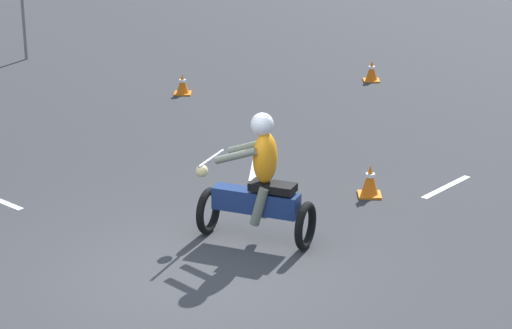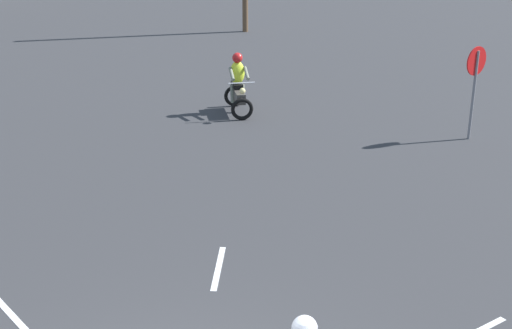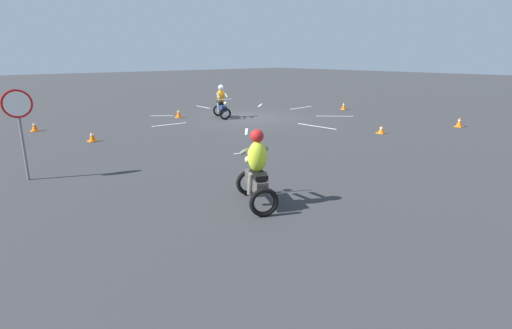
% 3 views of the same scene
% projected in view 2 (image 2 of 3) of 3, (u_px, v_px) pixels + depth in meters
% --- Properties ---
extents(motorcycle_rider_background, '(1.18, 1.52, 1.66)m').
position_uv_depth(motorcycle_rider_background, '(238.00, 87.00, 19.35)').
color(motorcycle_rider_background, black).
rests_on(motorcycle_rider_background, ground).
extents(stop_sign, '(0.70, 0.08, 2.30)m').
position_uv_depth(stop_sign, '(475.00, 74.00, 16.99)').
color(stop_sign, slate).
rests_on(stop_sign, ground).
extents(lane_stripe_ne, '(1.01, 1.15, 0.01)m').
position_uv_depth(lane_stripe_ne, '(218.00, 268.00, 11.64)').
color(lane_stripe_ne, silver).
rests_on(lane_stripe_ne, ground).
extents(lane_stripe_n, '(0.20, 2.16, 0.01)m').
position_uv_depth(lane_stripe_n, '(1.00, 303.00, 10.65)').
color(lane_stripe_n, silver).
rests_on(lane_stripe_n, ground).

